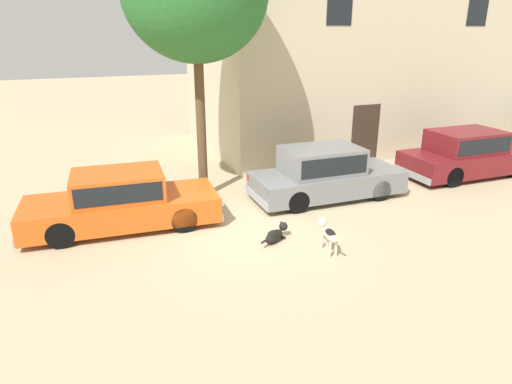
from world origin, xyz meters
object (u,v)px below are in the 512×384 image
Objects in this scene: parked_sedan_second at (325,173)px; stray_dog_spotted at (328,233)px; parked_sedan_nearest at (121,200)px; parked_sedan_third at (468,153)px; stray_dog_tan at (276,234)px.

stray_dog_spotted is at bearing -117.47° from parked_sedan_second.
parked_sedan_nearest is 4.98m from stray_dog_spotted.
parked_sedan_second reaches higher than stray_dog_spotted.
parked_sedan_third is 4.18× the size of stray_dog_spotted.
stray_dog_tan is at bearing -30.72° from parked_sedan_nearest.
parked_sedan_second is at bearing -177.56° from parked_sedan_third.
stray_dog_tan is (-0.85, 0.85, -0.27)m from stray_dog_spotted.
parked_sedan_nearest is 5.56m from parked_sedan_second.
stray_dog_spotted is at bearing -155.26° from parked_sedan_third.
parked_sedan_second reaches higher than parked_sedan_nearest.
stray_dog_spotted reaches higher than stray_dog_tan.
parked_sedan_third is 5.16× the size of stray_dog_tan.
parked_sedan_nearest reaches higher than stray_dog_tan.
parked_sedan_second is at bearing 9.35° from stray_dog_tan.
parked_sedan_third is 8.16m from stray_dog_tan.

